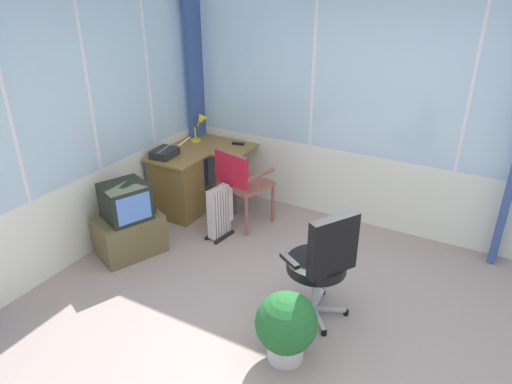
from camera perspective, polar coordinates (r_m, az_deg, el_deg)
name	(u,v)px	position (r m, az deg, el deg)	size (l,w,h in m)	color
ground	(292,341)	(4.02, 4.38, -17.55)	(5.23, 5.78, 0.06)	gray
north_window_panel	(56,132)	(4.68, -23.12, 6.69)	(4.23, 0.07, 2.70)	white
east_window_panel	(384,111)	(5.15, 15.22, 9.47)	(0.07, 4.78, 2.70)	white
curtain_corner	(197,92)	(6.00, -7.18, 11.99)	(0.29, 0.07, 2.60)	#38518B
desk	(179,184)	(5.60, -9.26, 0.98)	(1.11, 0.92, 0.74)	olive
desk_lamp	(202,123)	(5.90, -6.59, 8.30)	(0.24, 0.21, 0.34)	yellow
tv_remote	(238,144)	(5.77, -2.18, 5.88)	(0.04, 0.15, 0.02)	black
paper_tray	(165,153)	(5.49, -11.02, 4.68)	(0.30, 0.23, 0.09)	#242525
wooden_armchair	(238,178)	(5.19, -2.18, 1.69)	(0.59, 0.58, 0.92)	#905545
office_chair	(323,259)	(3.84, 8.12, -8.05)	(0.62, 0.60, 1.03)	#B7B7BF
tv_on_stand	(129,223)	(4.98, -15.18, -3.68)	(0.76, 0.65, 0.78)	brown
space_heater	(220,212)	(5.14, -4.32, -2.38)	(0.36, 0.21, 0.59)	silver
potted_plant	(286,326)	(3.64, 3.68, -15.85)	(0.47, 0.47, 0.58)	silver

